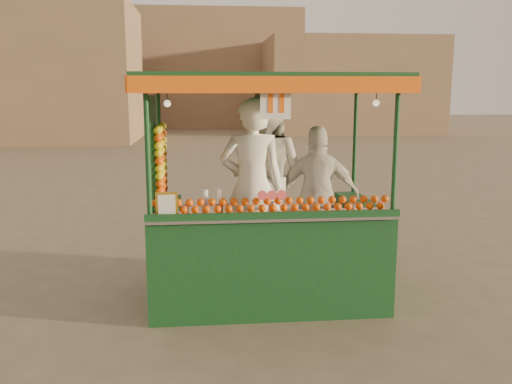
{
  "coord_description": "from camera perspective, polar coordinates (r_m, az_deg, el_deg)",
  "views": [
    {
      "loc": [
        -1.02,
        -5.73,
        2.22
      ],
      "look_at": [
        -0.47,
        -0.15,
        1.18
      ],
      "focal_mm": 38.13,
      "sensor_mm": 36.0,
      "label": 1
    }
  ],
  "objects": [
    {
      "name": "building_left",
      "position": [
        26.95,
        -23.32,
        11.34
      ],
      "size": [
        10.0,
        6.0,
        6.0
      ],
      "primitive_type": "cube",
      "color": "#88664D",
      "rests_on": "ground"
    },
    {
      "name": "building_center",
      "position": [
        35.76,
        -7.35,
        12.49
      ],
      "size": [
        14.0,
        7.0,
        7.0
      ],
      "primitive_type": "cube",
      "color": "#88664D",
      "rests_on": "ground"
    },
    {
      "name": "juice_cart",
      "position": [
        5.75,
        0.46,
        -4.0
      ],
      "size": [
        2.63,
        1.7,
        2.39
      ],
      "color": "#103B1B",
      "rests_on": "ground"
    },
    {
      "name": "vendor_left",
      "position": [
        5.77,
        -0.43,
        0.52
      ],
      "size": [
        0.71,
        0.49,
        1.88
      ],
      "rotation": [
        0.0,
        0.0,
        3.08
      ],
      "color": "white",
      "rests_on": "ground"
    },
    {
      "name": "vendor_right",
      "position": [
        6.11,
        6.52,
        -0.44
      ],
      "size": [
        0.96,
        0.49,
        1.57
      ],
      "rotation": [
        0.0,
        0.0,
        3.02
      ],
      "color": "silver",
      "rests_on": "ground"
    },
    {
      "name": "vendor_middle",
      "position": [
        6.13,
        1.07,
        1.45
      ],
      "size": [
        1.2,
        1.14,
        1.95
      ],
      "rotation": [
        0.0,
        0.0,
        2.56
      ],
      "color": "beige",
      "rests_on": "ground"
    },
    {
      "name": "ground",
      "position": [
        6.23,
        4.23,
        -10.37
      ],
      "size": [
        90.0,
        90.0,
        0.0
      ],
      "primitive_type": "plane",
      "color": "brown",
      "rests_on": "ground"
    },
    {
      "name": "building_right",
      "position": [
        30.79,
        9.66,
        10.9
      ],
      "size": [
        9.0,
        6.0,
        5.0
      ],
      "primitive_type": "cube",
      "color": "#88664D",
      "rests_on": "ground"
    }
  ]
}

